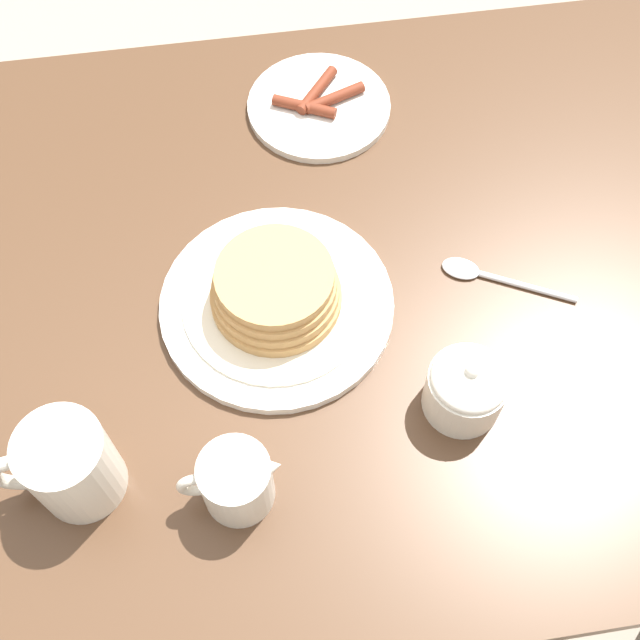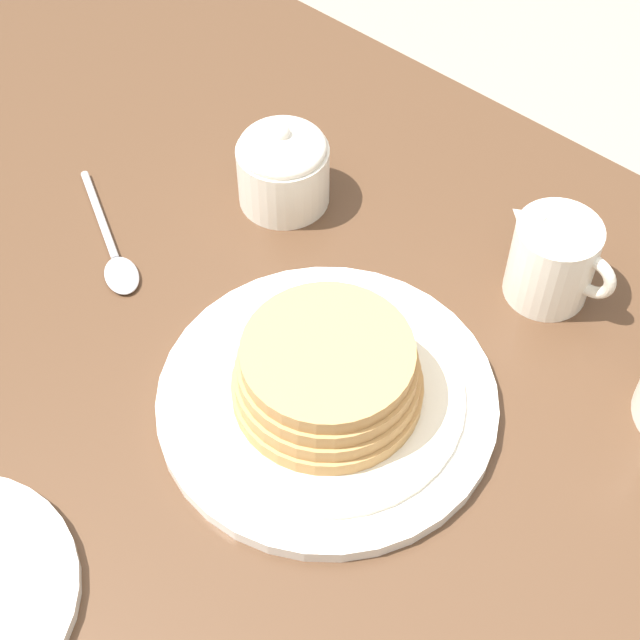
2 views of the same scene
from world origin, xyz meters
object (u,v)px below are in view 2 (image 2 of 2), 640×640
(pancake_plate, at_px, (327,386))
(creamer_pitcher, at_px, (552,259))
(sugar_bowl, at_px, (283,166))
(spoon, at_px, (114,253))

(pancake_plate, xyz_separation_m, creamer_pitcher, (0.06, 0.20, 0.01))
(sugar_bowl, bearing_deg, spoon, -113.02)
(sugar_bowl, bearing_deg, pancake_plate, -39.41)
(pancake_plate, relative_size, spoon, 1.77)
(creamer_pitcher, height_order, spoon, creamer_pitcher)
(pancake_plate, bearing_deg, creamer_pitcher, 73.14)
(pancake_plate, relative_size, sugar_bowl, 3.07)
(creamer_pitcher, distance_m, spoon, 0.36)
(spoon, bearing_deg, pancake_plate, 1.18)
(creamer_pitcher, height_order, sugar_bowl, sugar_bowl)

